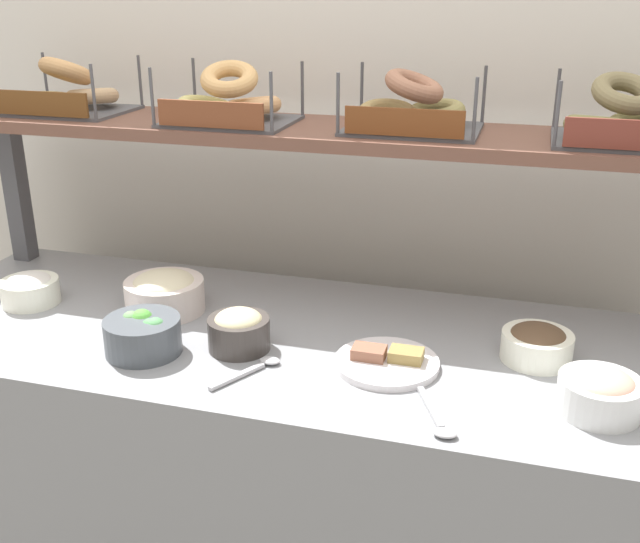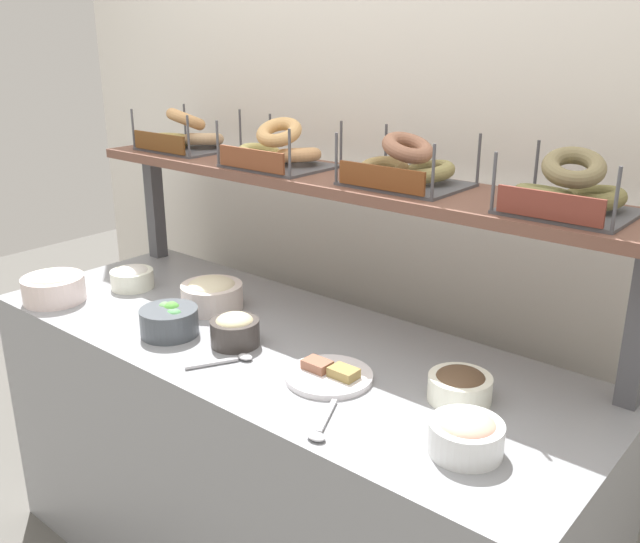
% 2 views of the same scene
% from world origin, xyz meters
% --- Properties ---
extents(back_wall, '(3.07, 0.06, 2.40)m').
position_xyz_m(back_wall, '(0.00, 0.55, 1.20)').
color(back_wall, silver).
rests_on(back_wall, ground_plane).
extents(deli_counter, '(1.87, 0.70, 0.85)m').
position_xyz_m(deli_counter, '(0.00, 0.00, 0.42)').
color(deli_counter, gray).
rests_on(deli_counter, ground_plane).
extents(shelf_riser_left, '(0.05, 0.05, 0.40)m').
position_xyz_m(shelf_riser_left, '(-0.88, 0.27, 1.05)').
color(shelf_riser_left, '#4C4C51').
rests_on(shelf_riser_left, deli_counter).
extents(shelf_riser_right, '(0.05, 0.05, 0.40)m').
position_xyz_m(shelf_riser_right, '(0.88, 0.27, 1.05)').
color(shelf_riser_right, '#4C4C51').
rests_on(shelf_riser_right, deli_counter).
extents(upper_shelf, '(1.83, 0.32, 0.03)m').
position_xyz_m(upper_shelf, '(0.00, 0.27, 1.26)').
color(upper_shelf, brown).
rests_on(upper_shelf, shelf_riser_left).
extents(bowl_potato_salad, '(0.19, 0.19, 0.10)m').
position_xyz_m(bowl_potato_salad, '(-0.31, 0.04, 0.90)').
color(bowl_potato_salad, silver).
rests_on(bowl_potato_salad, deli_counter).
extents(bowl_chocolate_spread, '(0.15, 0.15, 0.08)m').
position_xyz_m(bowl_chocolate_spread, '(0.57, 0.04, 0.89)').
color(bowl_chocolate_spread, white).
rests_on(bowl_chocolate_spread, deli_counter).
extents(bowl_tuna_salad, '(0.14, 0.14, 0.09)m').
position_xyz_m(bowl_tuna_salad, '(-0.06, -0.09, 0.90)').
color(bowl_tuna_salad, '#3D3734').
rests_on(bowl_tuna_salad, deli_counter).
extents(bowl_cream_cheese, '(0.14, 0.14, 0.08)m').
position_xyz_m(bowl_cream_cheese, '(-0.66, -0.01, 0.89)').
color(bowl_cream_cheese, white).
rests_on(bowl_cream_cheese, deli_counter).
extents(bowl_veggie_mix, '(0.17, 0.17, 0.09)m').
position_xyz_m(bowl_veggie_mix, '(-0.26, -0.16, 0.89)').
color(bowl_veggie_mix, '#4A5158').
rests_on(bowl_veggie_mix, deli_counter).
extents(bowl_scallion_spread, '(0.20, 0.20, 0.10)m').
position_xyz_m(bowl_scallion_spread, '(-0.75, -0.24, 0.90)').
color(bowl_scallion_spread, white).
rests_on(bowl_scallion_spread, deli_counter).
extents(bowl_lox_spread, '(0.16, 0.16, 0.09)m').
position_xyz_m(bowl_lox_spread, '(0.68, -0.15, 0.89)').
color(bowl_lox_spread, white).
rests_on(bowl_lox_spread, deli_counter).
extents(serving_plate_white, '(0.22, 0.22, 0.04)m').
position_xyz_m(serving_plate_white, '(0.27, -0.08, 0.86)').
color(serving_plate_white, white).
rests_on(serving_plate_white, deli_counter).
extents(serving_spoon_near_plate, '(0.10, 0.16, 0.01)m').
position_xyz_m(serving_spoon_near_plate, '(0.01, -0.18, 0.86)').
color(serving_spoon_near_plate, '#B7B7BC').
rests_on(serving_spoon_near_plate, deli_counter).
extents(serving_spoon_by_edge, '(0.09, 0.16, 0.01)m').
position_xyz_m(serving_spoon_by_edge, '(0.40, -0.27, 0.86)').
color(serving_spoon_by_edge, '#B7B7BC').
rests_on(serving_spoon_by_edge, deli_counter).
extents(bagel_basket_sesame, '(0.31, 0.26, 0.15)m').
position_xyz_m(bagel_basket_sesame, '(-0.68, 0.28, 1.33)').
color(bagel_basket_sesame, '#4C4C51').
rests_on(bagel_basket_sesame, upper_shelf).
extents(bagel_basket_plain, '(0.31, 0.26, 0.15)m').
position_xyz_m(bagel_basket_plain, '(-0.21, 0.25, 1.33)').
color(bagel_basket_plain, '#4C4C51').
rests_on(bagel_basket_plain, upper_shelf).
extents(bagel_basket_everything, '(0.31, 0.26, 0.14)m').
position_xyz_m(bagel_basket_everything, '(0.24, 0.27, 1.33)').
color(bagel_basket_everything, '#4C4C51').
rests_on(bagel_basket_everything, upper_shelf).
extents(bagel_basket_poppy, '(0.28, 0.25, 0.15)m').
position_xyz_m(bagel_basket_poppy, '(0.69, 0.26, 1.33)').
color(bagel_basket_poppy, '#4C4C51').
rests_on(bagel_basket_poppy, upper_shelf).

